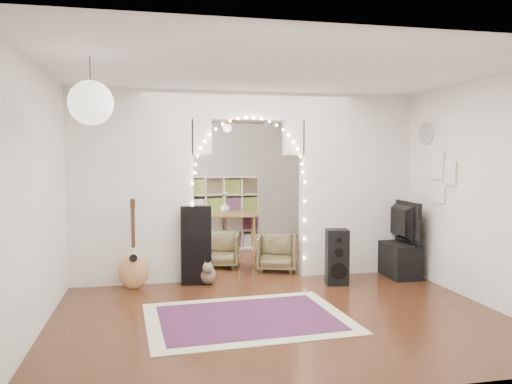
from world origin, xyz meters
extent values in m
plane|color=black|center=(0.00, 0.00, 0.00)|extent=(7.50, 7.50, 0.00)
cube|color=white|center=(0.00, 0.00, 2.70)|extent=(5.00, 7.50, 0.02)
cube|color=silver|center=(0.00, 3.75, 1.35)|extent=(5.00, 0.02, 2.70)
cube|color=silver|center=(0.00, -3.75, 1.35)|extent=(5.00, 0.02, 2.70)
cube|color=silver|center=(-2.50, 0.00, 1.35)|extent=(0.02, 7.50, 2.70)
cube|color=silver|center=(2.50, 0.00, 1.35)|extent=(0.02, 7.50, 2.70)
cube|color=silver|center=(-1.65, 0.00, 1.35)|extent=(1.70, 0.20, 2.70)
cube|color=silver|center=(1.65, 0.00, 1.35)|extent=(1.70, 0.20, 2.70)
cube|color=silver|center=(0.00, 0.00, 2.50)|extent=(1.60, 0.20, 0.40)
cube|color=white|center=(-2.47, 1.80, 1.50)|extent=(0.04, 1.20, 1.40)
cylinder|color=white|center=(2.48, -0.60, 2.10)|extent=(0.03, 0.31, 0.31)
sphere|color=white|center=(-1.90, -2.40, 2.25)|extent=(0.40, 0.40, 0.40)
cube|color=maroon|center=(-0.37, -1.85, 0.01)|extent=(2.27, 1.76, 0.02)
cube|color=black|center=(-0.79, -0.25, 0.55)|extent=(0.42, 0.15, 1.10)
ellipsoid|color=tan|center=(-1.63, -0.33, 0.43)|extent=(0.43, 0.24, 0.49)
cube|color=#32190D|center=(-1.63, -0.33, 0.84)|extent=(0.05, 0.04, 0.57)
cube|color=#32190D|center=(-1.63, -0.33, 1.15)|extent=(0.07, 0.04, 0.12)
ellipsoid|color=brown|center=(-0.63, -0.25, 0.13)|extent=(0.26, 0.37, 0.25)
sphere|color=brown|center=(-0.64, -0.40, 0.25)|extent=(0.16, 0.16, 0.15)
cone|color=brown|center=(-0.68, -0.40, 0.33)|extent=(0.05, 0.05, 0.05)
cone|color=brown|center=(-0.61, -0.40, 0.33)|extent=(0.05, 0.05, 0.05)
cylinder|color=brown|center=(-0.61, -0.06, 0.04)|extent=(0.06, 0.24, 0.08)
cube|color=black|center=(1.13, -0.65, 0.39)|extent=(0.34, 0.31, 0.77)
cylinder|color=black|center=(1.10, -0.79, 0.21)|extent=(0.22, 0.06, 0.22)
cylinder|color=black|center=(1.10, -0.79, 0.47)|extent=(0.12, 0.04, 0.12)
cylinder|color=black|center=(1.10, -0.79, 0.64)|extent=(0.07, 0.03, 0.07)
cube|color=black|center=(2.20, -0.26, 0.25)|extent=(0.43, 1.01, 0.50)
imported|color=black|center=(2.20, -0.26, 0.81)|extent=(0.17, 1.08, 0.62)
cube|color=#C1A98B|center=(-0.04, 2.35, 0.71)|extent=(1.42, 0.59, 1.42)
cube|color=brown|center=(-0.05, 1.95, 0.73)|extent=(1.30, 0.97, 0.05)
cylinder|color=brown|center=(-0.62, 1.70, 0.35)|extent=(0.05, 0.05, 0.70)
cylinder|color=brown|center=(0.41, 1.55, 0.35)|extent=(0.05, 0.05, 0.70)
cylinder|color=brown|center=(-0.52, 2.34, 0.35)|extent=(0.05, 0.05, 0.70)
cylinder|color=brown|center=(0.51, 2.19, 0.35)|extent=(0.05, 0.05, 0.70)
imported|color=silver|center=(-0.05, 1.95, 0.85)|extent=(0.21, 0.21, 0.19)
imported|color=brown|center=(-0.31, 0.79, 0.28)|extent=(0.71, 0.73, 0.56)
imported|color=brown|center=(0.52, 0.35, 0.27)|extent=(0.73, 0.74, 0.55)
camera|label=1|loc=(-1.38, -7.11, 1.77)|focal=35.00mm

